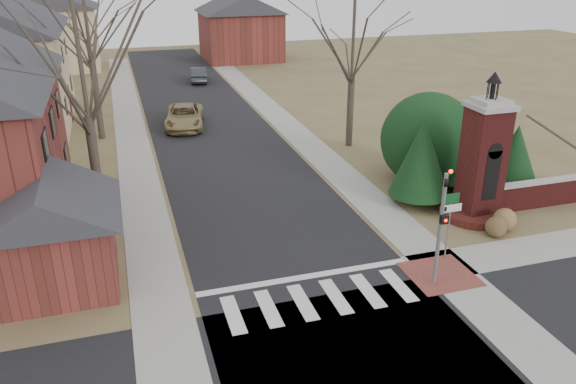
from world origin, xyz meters
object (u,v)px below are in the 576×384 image
object	(u,v)px
sign_post	(450,213)
distant_car	(199,74)
pickup_truck	(184,116)
brick_gate_monument	(481,171)
traffic_signal_pole	(442,218)

from	to	relation	value
sign_post	distant_car	xyz separation A→B (m)	(-3.99, 35.27, -1.28)
pickup_truck	distant_car	world-z (taller)	pickup_truck
sign_post	distant_car	size ratio (longest dim) A/B	0.68
sign_post	brick_gate_monument	size ratio (longest dim) A/B	0.42
sign_post	distant_car	distance (m)	35.52
sign_post	pickup_truck	bearing A→B (deg)	108.94
brick_gate_monument	distant_car	world-z (taller)	brick_gate_monument
sign_post	distant_car	bearing A→B (deg)	96.46
traffic_signal_pole	brick_gate_monument	xyz separation A→B (m)	(4.70, 4.42, -0.42)
brick_gate_monument	distant_car	bearing A→B (deg)	102.92
traffic_signal_pole	distant_car	size ratio (longest dim) A/B	1.11
brick_gate_monument	sign_post	bearing A→B (deg)	-138.58
pickup_truck	sign_post	bearing A→B (deg)	-61.33
sign_post	pickup_truck	distance (m)	22.19
brick_gate_monument	pickup_truck	bearing A→B (deg)	120.56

